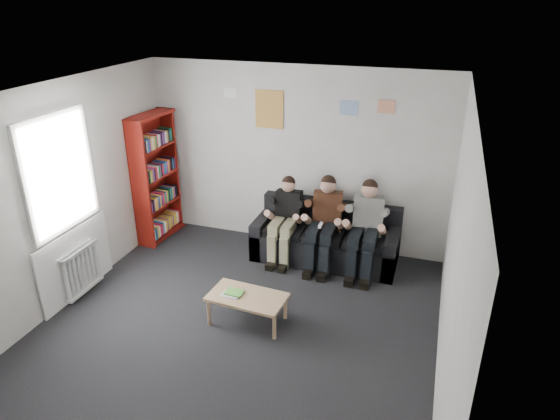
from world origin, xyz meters
name	(u,v)px	position (x,y,z in m)	size (l,w,h in m)	color
room_shell	(226,230)	(0.00, 0.00, 1.35)	(5.00, 5.00, 5.00)	black
sofa	(326,240)	(0.60, 2.11, 0.29)	(2.06, 0.84, 0.80)	black
bookshelf	(156,177)	(-2.07, 2.00, 0.99)	(0.30, 0.89, 1.97)	maroon
coffee_table	(247,299)	(0.08, 0.31, 0.32)	(0.90, 0.49, 0.36)	tan
game_cases	(233,293)	(-0.09, 0.28, 0.38)	(0.23, 0.19, 0.03)	white
person_left	(285,220)	(0.02, 1.92, 0.61)	(0.37, 0.78, 1.22)	black
person_middle	(324,224)	(0.60, 1.91, 0.64)	(0.40, 0.86, 1.29)	#542F1C
person_right	(365,229)	(1.17, 1.91, 0.64)	(0.41, 0.87, 1.30)	white
radiator	(82,270)	(-2.15, 0.20, 0.35)	(0.10, 0.64, 0.60)	silver
window	(68,221)	(-2.22, 0.20, 1.03)	(0.05, 1.30, 2.36)	white
poster_large	(269,109)	(-0.40, 2.49, 2.05)	(0.42, 0.01, 0.55)	gold
poster_blue	(349,108)	(0.75, 2.49, 2.15)	(0.25, 0.01, 0.20)	#4083DA
poster_pink	(386,107)	(1.25, 2.49, 2.20)	(0.22, 0.01, 0.18)	#D04188
poster_sign	(230,93)	(-1.00, 2.49, 2.25)	(0.20, 0.01, 0.14)	white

